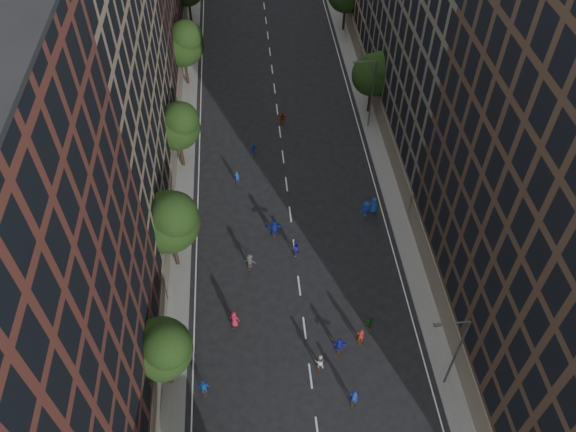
% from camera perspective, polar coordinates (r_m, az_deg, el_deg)
% --- Properties ---
extents(ground, '(240.00, 240.00, 0.00)m').
position_cam_1_polar(ground, '(63.69, -0.47, 5.75)').
color(ground, black).
rests_on(ground, ground).
extents(sidewalk_left, '(4.00, 105.00, 0.15)m').
position_cam_1_polar(sidewalk_left, '(69.83, -10.99, 9.17)').
color(sidewalk_left, slate).
rests_on(sidewalk_left, ground).
extents(sidewalk_right, '(4.00, 105.00, 0.15)m').
position_cam_1_polar(sidewalk_right, '(71.09, 8.86, 10.28)').
color(sidewalk_right, slate).
rests_on(sidewalk_right, ground).
extents(bldg_left_b, '(14.00, 26.00, 34.00)m').
position_cam_1_polar(bldg_left_b, '(51.79, -22.28, 14.60)').
color(bldg_left_b, '#897359').
rests_on(bldg_left_b, ground).
extents(tree_left_1, '(4.80, 4.80, 8.21)m').
position_cam_1_polar(tree_left_1, '(43.04, -12.65, -12.96)').
color(tree_left_1, black).
rests_on(tree_left_1, ground).
extents(tree_left_2, '(5.60, 5.60, 9.45)m').
position_cam_1_polar(tree_left_2, '(49.52, -11.91, -0.41)').
color(tree_left_2, black).
rests_on(tree_left_2, ground).
extents(tree_left_3, '(5.00, 5.00, 8.58)m').
position_cam_1_polar(tree_left_3, '(60.22, -11.13, 9.09)').
color(tree_left_3, black).
rests_on(tree_left_3, ground).
extents(tree_left_4, '(5.40, 5.40, 9.08)m').
position_cam_1_polar(tree_left_4, '(73.35, -10.58, 16.94)').
color(tree_left_4, black).
rests_on(tree_left_4, ground).
extents(tree_right_a, '(5.00, 5.00, 8.39)m').
position_cam_1_polar(tree_right_a, '(68.10, 8.82, 14.18)').
color(tree_right_a, black).
rests_on(tree_right_a, ground).
extents(streetlamp_near, '(2.64, 0.22, 9.06)m').
position_cam_1_polar(streetlamp_near, '(44.14, 16.59, -12.93)').
color(streetlamp_near, '#595B60').
rests_on(streetlamp_near, ground).
extents(streetlamp_far, '(2.64, 0.22, 9.06)m').
position_cam_1_polar(streetlamp_far, '(65.83, 8.38, 12.47)').
color(streetlamp_far, '#595B60').
rests_on(streetlamp_far, ground).
extents(skater_1, '(0.79, 0.66, 1.84)m').
position_cam_1_polar(skater_1, '(45.69, 6.70, -17.85)').
color(skater_1, '#122A99').
rests_on(skater_1, ground).
extents(skater_4, '(1.03, 0.45, 1.73)m').
position_cam_1_polar(skater_4, '(46.29, -8.55, -16.86)').
color(skater_4, '#1553B0').
rests_on(skater_4, ground).
extents(skater_5, '(1.50, 0.73, 1.55)m').
position_cam_1_polar(skater_5, '(47.87, 5.23, -12.93)').
color(skater_5, '#1623B6').
rests_on(skater_5, ground).
extents(skater_6, '(1.04, 0.87, 1.82)m').
position_cam_1_polar(skater_6, '(49.02, -5.48, -10.41)').
color(skater_6, maroon).
rests_on(skater_6, ground).
extents(skater_7, '(0.67, 0.46, 1.76)m').
position_cam_1_polar(skater_7, '(48.38, 7.38, -11.99)').
color(skater_7, maroon).
rests_on(skater_7, ground).
extents(skater_8, '(0.89, 0.75, 1.62)m').
position_cam_1_polar(skater_8, '(46.97, 3.24, -14.57)').
color(skater_8, silver).
rests_on(skater_8, ground).
extents(skater_9, '(1.26, 0.93, 1.74)m').
position_cam_1_polar(skater_9, '(52.62, -3.90, -4.62)').
color(skater_9, '#39393E').
rests_on(skater_9, ground).
extents(skater_10, '(1.03, 0.61, 1.64)m').
position_cam_1_polar(skater_10, '(49.23, 8.28, -10.68)').
color(skater_10, '#1A5924').
rests_on(skater_10, ground).
extents(skater_11, '(1.82, 0.64, 1.94)m').
position_cam_1_polar(skater_11, '(55.05, -1.43, -1.24)').
color(skater_11, '#1324A1').
rests_on(skater_11, ground).
extents(skater_12, '(1.04, 0.82, 1.88)m').
position_cam_1_polar(skater_12, '(57.83, 8.69, 1.05)').
color(skater_12, '#1546AD').
rests_on(skater_12, ground).
extents(skater_13, '(0.57, 0.40, 1.49)m').
position_cam_1_polar(skater_13, '(60.67, -5.21, 3.92)').
color(skater_13, '#133F9D').
rests_on(skater_13, ground).
extents(skater_14, '(0.93, 0.79, 1.67)m').
position_cam_1_polar(skater_14, '(53.58, 0.71, -3.26)').
color(skater_14, '#18118F').
rests_on(skater_14, ground).
extents(skater_15, '(1.37, 0.95, 1.94)m').
position_cam_1_polar(skater_15, '(57.29, 7.92, 0.66)').
color(skater_15, '#1532B1').
rests_on(skater_15, ground).
extents(skater_16, '(0.99, 0.44, 1.68)m').
position_cam_1_polar(skater_16, '(63.81, -3.58, 6.73)').
color(skater_16, '#1550AE').
rests_on(skater_16, ground).
extents(skater_17, '(1.45, 0.67, 1.50)m').
position_cam_1_polar(skater_17, '(68.46, -0.58, 9.96)').
color(skater_17, '#9A3319').
rests_on(skater_17, ground).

